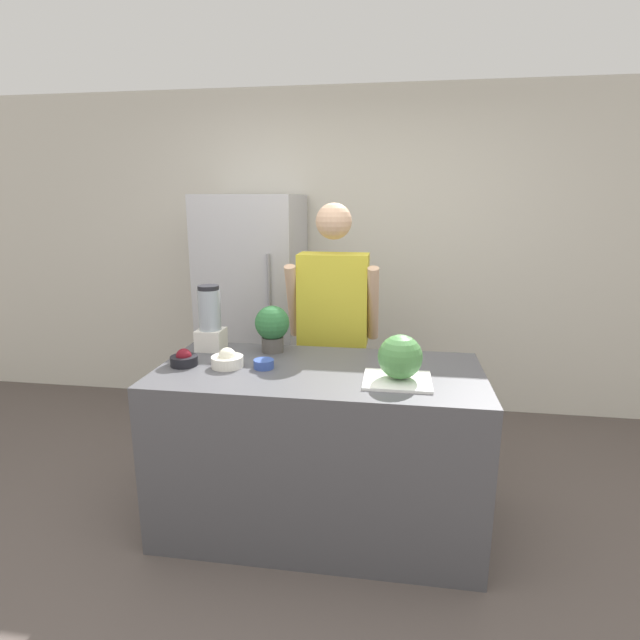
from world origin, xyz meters
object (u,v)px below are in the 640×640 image
(person, at_px, (333,335))
(watermelon, at_px, (400,357))
(bowl_small_blue, at_px, (264,364))
(refrigerator, at_px, (255,310))
(blender, at_px, (210,321))
(bowl_cherries, at_px, (184,359))
(potted_plant, at_px, (272,326))
(bowl_cream, at_px, (227,360))

(person, relative_size, watermelon, 8.08)
(person, xyz_separation_m, bowl_small_blue, (-0.27, -0.72, 0.03))
(person, bearing_deg, refrigerator, 138.13)
(bowl_small_blue, bearing_deg, blender, 144.36)
(refrigerator, xyz_separation_m, bowl_cherries, (0.01, -1.37, 0.04))
(bowl_cherries, distance_m, bowl_small_blue, 0.43)
(bowl_small_blue, xyz_separation_m, potted_plant, (-0.02, 0.29, 0.13))
(bowl_small_blue, xyz_separation_m, blender, (-0.39, 0.28, 0.15))
(bowl_cherries, xyz_separation_m, bowl_cream, (0.23, 0.01, 0.00))
(bowl_cream, bearing_deg, watermelon, -4.76)
(bowl_cherries, height_order, potted_plant, potted_plant)
(blender, bearing_deg, bowl_cherries, -97.37)
(blender, bearing_deg, bowl_small_blue, -35.64)
(person, bearing_deg, watermelon, -62.15)
(blender, bearing_deg, potted_plant, 2.00)
(person, relative_size, bowl_small_blue, 16.39)
(watermelon, distance_m, potted_plant, 0.81)
(bowl_cherries, distance_m, bowl_cream, 0.23)
(bowl_cherries, bearing_deg, potted_plant, 37.56)
(refrigerator, height_order, bowl_cherries, refrigerator)
(watermelon, relative_size, bowl_cherries, 1.50)
(refrigerator, relative_size, blender, 4.72)
(bowl_cream, bearing_deg, bowl_cherries, -177.42)
(bowl_cherries, relative_size, potted_plant, 0.53)
(person, height_order, bowl_small_blue, person)
(bowl_cream, bearing_deg, refrigerator, 100.11)
(person, xyz_separation_m, potted_plant, (-0.29, -0.43, 0.16))
(blender, relative_size, potted_plant, 1.41)
(refrigerator, distance_m, bowl_small_blue, 1.42)
(refrigerator, xyz_separation_m, watermelon, (1.13, -1.43, 0.12))
(person, bearing_deg, bowl_cherries, -133.40)
(bowl_cherries, xyz_separation_m, potted_plant, (0.40, 0.31, 0.12))
(watermelon, bearing_deg, blender, 161.61)
(bowl_cream, distance_m, potted_plant, 0.36)
(person, height_order, bowl_cream, person)
(bowl_small_blue, bearing_deg, watermelon, -6.68)
(watermelon, xyz_separation_m, potted_plant, (-0.72, 0.37, 0.03))
(potted_plant, bearing_deg, blender, -178.00)
(refrigerator, bearing_deg, bowl_cherries, -89.63)
(refrigerator, xyz_separation_m, potted_plant, (0.41, -1.06, 0.15))
(watermelon, bearing_deg, person, 117.85)
(bowl_cream, relative_size, bowl_small_blue, 1.57)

